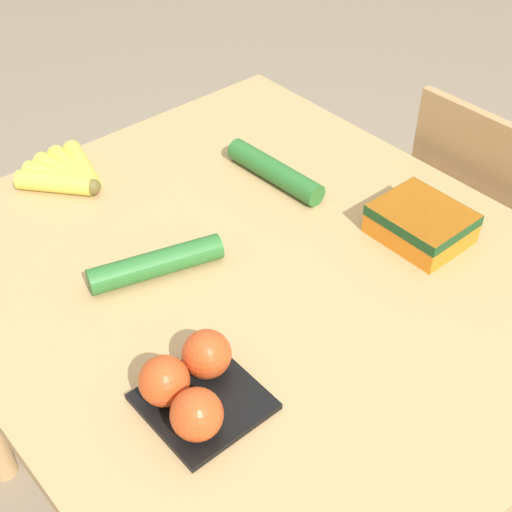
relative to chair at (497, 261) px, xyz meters
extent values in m
plane|color=gray|center=(-0.10, -0.66, -0.47)|extent=(12.00, 12.00, 0.00)
cube|color=tan|center=(-0.10, -0.66, 0.28)|extent=(1.08, 0.95, 0.03)
cylinder|color=tan|center=(-0.58, -0.25, -0.10)|extent=(0.06, 0.06, 0.73)
cube|color=tan|center=(0.00, 0.06, -0.03)|extent=(0.42, 0.40, 0.03)
cube|color=tan|center=(0.00, -0.13, 0.20)|extent=(0.39, 0.02, 0.43)
cylinder|color=tan|center=(-0.18, 0.23, -0.25)|extent=(0.04, 0.04, 0.43)
cylinder|color=tan|center=(0.18, -0.10, -0.25)|extent=(0.04, 0.04, 0.43)
cylinder|color=tan|center=(-0.18, -0.11, -0.25)|extent=(0.04, 0.04, 0.43)
sphere|color=brown|center=(-0.47, -0.76, 0.31)|extent=(0.03, 0.03, 0.03)
cylinder|color=#DBCC47|center=(-0.54, -0.74, 0.31)|extent=(0.15, 0.07, 0.04)
cylinder|color=#DBCC47|center=(-0.54, -0.76, 0.31)|extent=(0.15, 0.04, 0.04)
cylinder|color=#DBCC47|center=(-0.54, -0.78, 0.31)|extent=(0.15, 0.07, 0.04)
cylinder|color=#DBCC47|center=(-0.54, -0.79, 0.31)|extent=(0.15, 0.10, 0.04)
cylinder|color=#DBCC47|center=(-0.53, -0.81, 0.31)|extent=(0.14, 0.13, 0.04)
cube|color=black|center=(0.06, -0.90, 0.30)|extent=(0.16, 0.16, 0.01)
sphere|color=#DB4C1E|center=(0.03, -0.94, 0.34)|extent=(0.07, 0.07, 0.07)
sphere|color=#DB4C1E|center=(0.10, -0.94, 0.34)|extent=(0.07, 0.07, 0.07)
sphere|color=#DB4C1E|center=(0.03, -0.87, 0.34)|extent=(0.07, 0.07, 0.07)
cube|color=orange|center=(0.02, -0.38, 0.32)|extent=(0.16, 0.13, 0.06)
cube|color=#19471E|center=(0.02, -0.38, 0.34)|extent=(0.16, 0.13, 0.02)
cylinder|color=#2D702D|center=(-0.28, -0.46, 0.32)|extent=(0.23, 0.06, 0.04)
cylinder|color=#2D702D|center=(-0.20, -0.80, 0.32)|extent=(0.11, 0.23, 0.04)
camera|label=1|loc=(0.58, -1.25, 1.11)|focal=50.00mm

